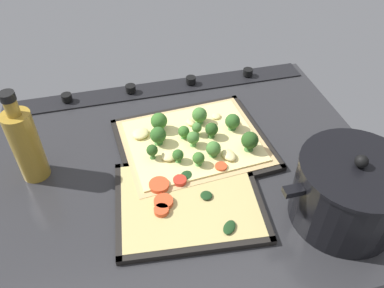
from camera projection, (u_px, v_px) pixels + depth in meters
The scene contains 8 objects.
ground_plane at pixel (188, 172), 88.72cm from camera, with size 86.07×70.96×3.00cm, color #28282B.
stove_control_panel at pixel (161, 88), 110.23cm from camera, with size 82.62×7.00×2.60cm.
baking_tray_front at pixel (193, 145), 92.74cm from camera, with size 36.27×31.17×1.30cm.
broccoli_pizza at pixel (194, 140), 91.57cm from camera, with size 33.70×28.59×6.19cm.
baking_tray_back at pixel (189, 202), 79.96cm from camera, with size 31.88×27.36×1.30cm.
veggie_pizza_back at pixel (187, 199), 79.64cm from camera, with size 29.25×24.73×1.90cm.
cooking_pot at pixel (349, 192), 73.38cm from camera, with size 27.72×20.94×16.24cm.
oil_bottle at pixel (26, 144), 80.31cm from camera, with size 5.92×5.92×21.65cm.
Camera 1 is at (14.18, 59.48, 63.11)cm, focal length 36.54 mm.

